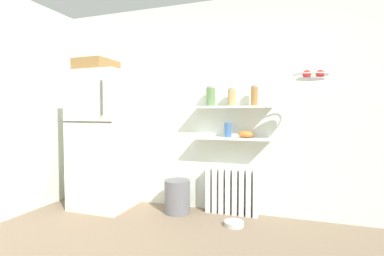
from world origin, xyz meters
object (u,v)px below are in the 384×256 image
Objects in this scene: refrigerator at (104,137)px; radiator at (232,191)px; shelf_bowl at (246,134)px; storage_jar_1 at (232,97)px; hanging_fruit_basket at (311,76)px; storage_jar_2 at (254,96)px; pet_food_bowl at (234,224)px; vase at (228,130)px; trash_bin at (177,196)px; storage_jar_0 at (211,96)px.

refrigerator is 3.02× the size of radiator.
refrigerator is 1.81m from shelf_bowl.
storage_jar_1 is 0.92m from hanging_fruit_basket.
storage_jar_2 is (0.26, 0.00, 0.01)m from storage_jar_1.
pet_food_bowl is (-0.07, -0.33, -0.95)m from shelf_bowl.
refrigerator is 1.60m from vase.
storage_jar_1 is 1.37m from trash_bin.
radiator is at bearing 15.34° from trash_bin.
storage_jar_2 reaches higher than trash_bin.
storage_jar_2 is (0.52, 0.00, -0.00)m from storage_jar_0.
hanging_fruit_basket is at bearing -21.03° from storage_jar_1.
storage_jar_1 is at bearing 158.97° from hanging_fruit_basket.
trash_bin is (-0.81, -0.15, -0.77)m from shelf_bowl.
radiator is at bearing 105.08° from pet_food_bowl.
storage_jar_0 is 0.52m from storage_jar_2.
pet_food_bowl is at bearing -14.04° from trash_bin.
pet_food_bowl is (0.74, -0.18, -0.18)m from trash_bin.
storage_jar_1 is at bearing 106.38° from pet_food_bowl.
refrigerator reaches higher than hanging_fruit_basket.
storage_jar_0 is at bearing 180.00° from storage_jar_2.
hanging_fruit_basket is at bearing 0.56° from pet_food_bowl.
storage_jar_1 is at bearing 180.00° from storage_jar_2.
refrigerator reaches higher than radiator.
radiator is at bearing 157.21° from hanging_fruit_basket.
radiator is 0.67m from trash_bin.
storage_jar_0 is at bearing 180.00° from storage_jar_1.
storage_jar_2 reaches higher than vase.
pet_food_bowl is at bearing -74.92° from radiator.
refrigerator reaches higher than trash_bin.
storage_jar_1 is 0.51× the size of trash_bin.
storage_jar_1 is 0.26m from storage_jar_2.
shelf_bowl is at bearing -0.00° from storage_jar_0.
hanging_fruit_basket is (0.84, -0.32, 0.18)m from storage_jar_1.
trash_bin is (-0.64, -0.15, -1.20)m from storage_jar_1.
storage_jar_0 reaches higher than trash_bin.
radiator is (1.63, 0.25, -0.63)m from refrigerator.
storage_jar_2 is at bearing 0.00° from shelf_bowl.
storage_jar_1 is 1.15× the size of shelf_bowl.
refrigerator is at bearing 177.67° from hanging_fruit_basket.
vase is (0.21, -0.00, -0.40)m from storage_jar_0.
trash_bin is at bearing -166.22° from vase.
storage_jar_2 reaches higher than radiator.
refrigerator is 8.04× the size of storage_jar_0.
pet_food_bowl is (0.14, -0.33, -1.00)m from vase.
storage_jar_1 is (0.26, 0.00, -0.02)m from storage_jar_0.
storage_jar_1 is (1.63, 0.22, 0.50)m from refrigerator.
trash_bin reaches higher than pet_food_bowl.
storage_jar_0 is (-0.26, -0.03, 1.14)m from radiator.
refrigerator reaches higher than vase.
shelf_bowl is (0.22, 0.00, -0.05)m from vase.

